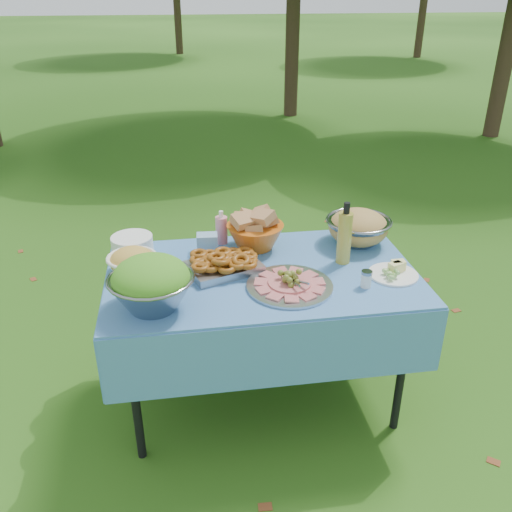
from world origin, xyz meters
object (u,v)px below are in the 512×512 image
(picnic_table, at_px, (262,338))
(pasta_bowl_steel, at_px, (358,227))
(salad_bowl, at_px, (151,283))
(bread_bowl, at_px, (255,230))
(charcuterie_platter, at_px, (290,278))
(oil_bottle, at_px, (345,233))
(plate_stack, at_px, (132,245))

(picnic_table, xyz_separation_m, pasta_bowl_steel, (0.55, 0.25, 0.47))
(salad_bowl, xyz_separation_m, bread_bowl, (0.51, 0.51, -0.02))
(picnic_table, xyz_separation_m, salad_bowl, (-0.51, -0.24, 0.50))
(pasta_bowl_steel, bearing_deg, charcuterie_platter, -137.64)
(charcuterie_platter, bearing_deg, oil_bottle, 33.41)
(picnic_table, xyz_separation_m, charcuterie_platter, (0.10, -0.16, 0.43))
(plate_stack, bearing_deg, pasta_bowl_steel, -2.38)
(charcuterie_platter, height_order, oil_bottle, oil_bottle)
(salad_bowl, relative_size, pasta_bowl_steel, 1.05)
(bread_bowl, bearing_deg, oil_bottle, -29.86)
(picnic_table, bearing_deg, salad_bowl, -154.44)
(salad_bowl, height_order, charcuterie_platter, salad_bowl)
(plate_stack, height_order, pasta_bowl_steel, pasta_bowl_steel)
(oil_bottle, bearing_deg, salad_bowl, -162.68)
(charcuterie_platter, relative_size, oil_bottle, 1.26)
(plate_stack, xyz_separation_m, bread_bowl, (0.62, -0.03, 0.05))
(plate_stack, relative_size, oil_bottle, 0.67)
(salad_bowl, distance_m, pasta_bowl_steel, 1.17)
(picnic_table, bearing_deg, charcuterie_platter, -58.09)
(plate_stack, bearing_deg, picnic_table, -25.90)
(bread_bowl, relative_size, oil_bottle, 0.94)
(picnic_table, relative_size, plate_stack, 7.02)
(charcuterie_platter, bearing_deg, salad_bowl, -172.36)
(oil_bottle, bearing_deg, picnic_table, -173.93)
(salad_bowl, bearing_deg, plate_stack, 101.60)
(picnic_table, distance_m, bread_bowl, 0.55)
(pasta_bowl_steel, bearing_deg, plate_stack, 177.62)
(bread_bowl, height_order, charcuterie_platter, bread_bowl)
(salad_bowl, xyz_separation_m, plate_stack, (-0.11, 0.54, -0.07))
(charcuterie_platter, distance_m, oil_bottle, 0.39)
(picnic_table, bearing_deg, bread_bowl, 88.21)
(bread_bowl, xyz_separation_m, charcuterie_platter, (0.09, -0.43, -0.05))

